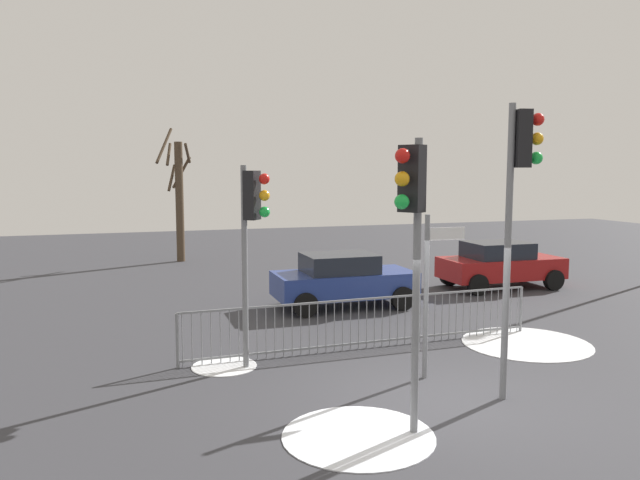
% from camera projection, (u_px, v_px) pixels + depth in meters
% --- Properties ---
extents(ground_plane, '(60.00, 60.00, 0.00)m').
position_uv_depth(ground_plane, '(440.00, 400.00, 10.06)').
color(ground_plane, '#38383D').
extents(traffic_light_foreground_left, '(0.48, 0.45, 3.82)m').
position_uv_depth(traffic_light_foreground_left, '(252.00, 221.00, 11.36)').
color(traffic_light_foreground_left, slate).
rests_on(traffic_light_foreground_left, ground).
extents(traffic_light_rear_left, '(0.56, 0.36, 4.77)m').
position_uv_depth(traffic_light_rear_left, '(518.00, 185.00, 9.74)').
color(traffic_light_rear_left, slate).
rests_on(traffic_light_rear_left, ground).
extents(traffic_light_mid_left, '(0.51, 0.43, 4.16)m').
position_uv_depth(traffic_light_mid_left, '(412.00, 220.00, 8.35)').
color(traffic_light_mid_left, slate).
rests_on(traffic_light_mid_left, ground).
extents(direction_sign_post, '(0.79, 0.09, 2.96)m').
position_uv_depth(direction_sign_post, '(429.00, 287.00, 10.97)').
color(direction_sign_post, slate).
rests_on(direction_sign_post, ground).
extents(pedestrian_guard_railing, '(7.86, 0.27, 1.07)m').
position_uv_depth(pedestrian_guard_railing, '(367.00, 322.00, 12.94)').
color(pedestrian_guard_railing, slate).
rests_on(pedestrian_guard_railing, ground).
extents(car_blue_far, '(3.82, 1.95, 1.47)m').
position_uv_depth(car_blue_far, '(343.00, 279.00, 16.81)').
color(car_blue_far, navy).
rests_on(car_blue_far, ground).
extents(car_red_near, '(3.83, 1.97, 1.47)m').
position_uv_depth(car_red_near, '(500.00, 264.00, 19.57)').
color(car_red_near, maroon).
rests_on(car_red_near, ground).
extents(bare_tree_left, '(1.49, 1.46, 5.46)m').
position_uv_depth(bare_tree_left, '(179.00, 196.00, 25.10)').
color(bare_tree_left, '#473828').
rests_on(bare_tree_left, ground).
extents(snow_patch_kerb, '(2.73, 2.73, 0.01)m').
position_uv_depth(snow_patch_kerb, '(526.00, 343.00, 13.31)').
color(snow_patch_kerb, white).
rests_on(snow_patch_kerb, ground).
extents(snow_patch_island, '(2.17, 2.17, 0.01)m').
position_uv_depth(snow_patch_island, '(358.00, 436.00, 8.68)').
color(snow_patch_island, white).
rests_on(snow_patch_island, ground).
extents(snow_patch_verge, '(1.24, 1.24, 0.01)m').
position_uv_depth(snow_patch_verge, '(224.00, 366.00, 11.77)').
color(snow_patch_verge, white).
rests_on(snow_patch_verge, ground).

